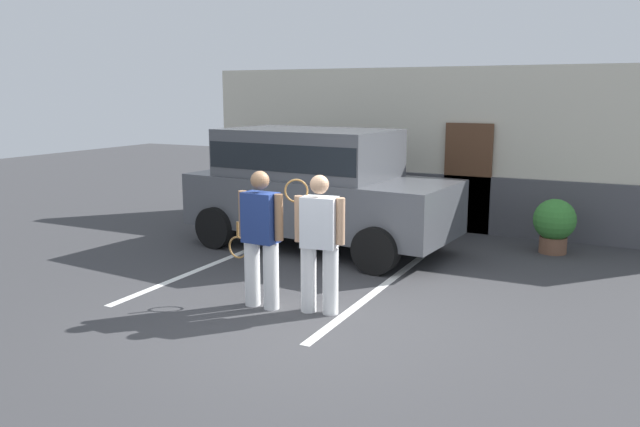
% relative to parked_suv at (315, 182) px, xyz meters
% --- Properties ---
extents(ground_plane, '(40.00, 40.00, 0.00)m').
position_rel_parked_suv_xyz_m(ground_plane, '(1.59, -3.29, -1.15)').
color(ground_plane, '#38383A').
extents(parking_stripe_0, '(0.12, 4.40, 0.01)m').
position_rel_parked_suv_xyz_m(parking_stripe_0, '(-0.93, -1.79, -1.14)').
color(parking_stripe_0, silver).
rests_on(parking_stripe_0, ground_plane).
extents(parking_stripe_1, '(0.12, 4.40, 0.01)m').
position_rel_parked_suv_xyz_m(parking_stripe_1, '(1.89, -1.79, -1.14)').
color(parking_stripe_1, silver).
rests_on(parking_stripe_1, ground_plane).
extents(house_frontage, '(10.30, 0.40, 3.15)m').
position_rel_parked_suv_xyz_m(house_frontage, '(1.59, 2.55, 0.34)').
color(house_frontage, beige).
rests_on(house_frontage, ground_plane).
extents(parked_suv, '(4.75, 2.49, 2.05)m').
position_rel_parked_suv_xyz_m(parked_suv, '(0.00, 0.00, 0.00)').
color(parked_suv, '#4C4F54').
rests_on(parked_suv, ground_plane).
extents(tennis_player_man, '(0.90, 0.29, 1.73)m').
position_rel_parked_suv_xyz_m(tennis_player_man, '(0.82, -3.11, -0.25)').
color(tennis_player_man, white).
rests_on(tennis_player_man, ground_plane).
extents(tennis_player_woman, '(0.77, 0.32, 1.70)m').
position_rel_parked_suv_xyz_m(tennis_player_woman, '(1.56, -2.98, -0.25)').
color(tennis_player_woman, white).
rests_on(tennis_player_woman, ground_plane).
extents(potted_plant_by_porch, '(0.70, 0.70, 0.92)m').
position_rel_parked_suv_xyz_m(potted_plant_by_porch, '(3.79, 1.41, -0.63)').
color(potted_plant_by_porch, brown).
rests_on(potted_plant_by_porch, ground_plane).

